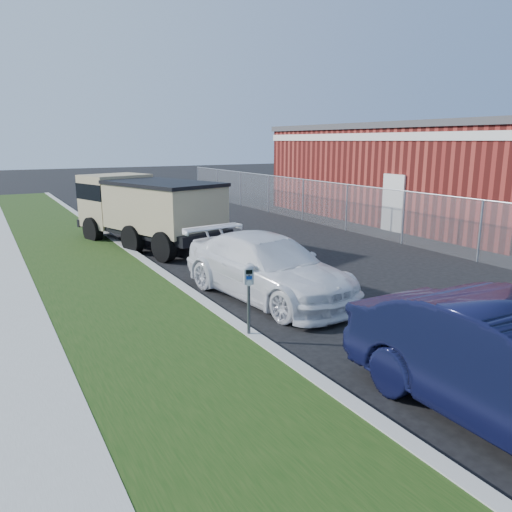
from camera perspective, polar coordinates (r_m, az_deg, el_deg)
ground at (r=11.04m, az=8.95°, el=-5.29°), size 120.00×120.00×0.00m
streetside at (r=10.80m, az=-22.61°, el=-6.21°), size 6.12×50.00×0.15m
chainlink_fence at (r=19.83m, az=10.36°, el=6.50°), size 0.06×30.06×30.00m
brick_building at (r=24.66m, az=19.92°, el=9.20°), size 9.20×14.20×4.17m
parking_meter at (r=8.55m, az=-0.85°, el=-3.36°), size 0.20×0.16×1.25m
white_wagon at (r=11.16m, az=1.28°, el=-1.24°), size 2.63×5.00×1.38m
dump_truck at (r=17.03m, az=-12.53°, el=5.45°), size 3.82×6.21×2.29m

